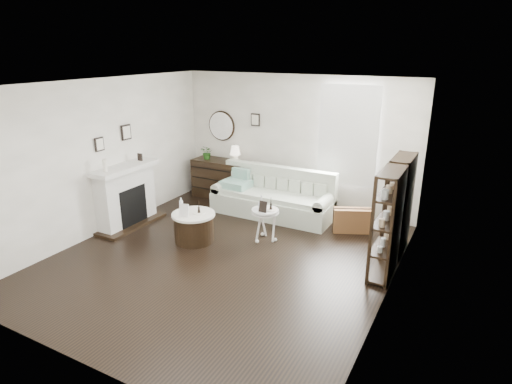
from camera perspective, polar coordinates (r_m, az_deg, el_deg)
The scene contains 18 objects.
room at distance 8.42m, azimuth 9.77°, elevation 7.60°, with size 5.50×5.50×5.50m.
fireplace at distance 8.29m, azimuth -16.87°, elevation -0.72°, with size 0.50×1.40×1.84m.
shelf_unit_far at distance 7.18m, azimuth 18.53°, elevation -1.65°, with size 0.30×0.80×1.60m.
shelf_unit_near at distance 6.35m, azimuth 17.04°, elevation -4.16°, with size 0.30×0.80×1.60m.
sofa at distance 8.52m, azimuth 2.34°, elevation -1.01°, with size 2.40×0.83×0.93m.
quilt at distance 8.70m, azimuth -2.65°, elevation 1.08°, with size 0.55×0.45×0.14m, color teal.
suitcase at distance 7.92m, azimuth 12.67°, elevation -3.71°, with size 0.67×0.22×0.44m, color brown.
dresser at distance 9.50m, azimuth -4.64°, elevation 1.76°, with size 1.27×0.54×0.84m.
table_lamp at distance 9.16m, azimuth -2.78°, elevation 5.05°, with size 0.23×0.23×0.36m, color #F0E3CA, non-canonical shape.
potted_plant at distance 9.48m, azimuth -6.52°, elevation 5.26°, with size 0.27×0.24×0.30m, color #225317.
drum_table at distance 7.44m, azimuth -8.27°, elevation -4.64°, with size 0.74×0.74×0.51m.
pedestal_table at distance 7.29m, azimuth 1.23°, elevation -2.70°, with size 0.47×0.47×0.57m.
eiffel_drum at distance 7.30m, azimuth -7.64°, elevation -2.10°, with size 0.11×0.11×0.19m, color black, non-canonical shape.
bottle_drum at distance 7.34m, azimuth -9.95°, elevation -1.77°, with size 0.06×0.06×0.28m, color silver.
card_frame_drum at distance 7.19m, azimuth -9.59°, elevation -2.42°, with size 0.16×0.01×0.22m, color silver.
eiffel_ped at distance 7.22m, azimuth 2.00°, elevation -1.64°, with size 0.12×0.12×0.20m, color black, non-canonical shape.
flask_ped at distance 7.28m, azimuth 0.73°, elevation -1.30°, with size 0.13×0.13×0.24m, color silver, non-canonical shape.
card_frame_ped at distance 7.13m, azimuth 0.93°, elevation -1.97°, with size 0.14×0.01×0.19m, color black.
Camera 1 is at (3.33, -5.15, 3.18)m, focal length 30.00 mm.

